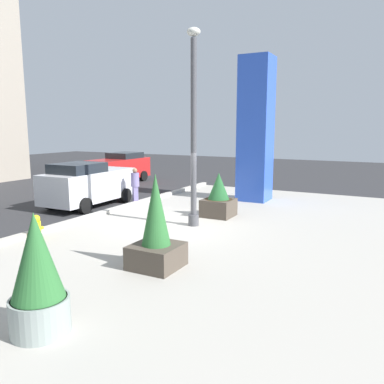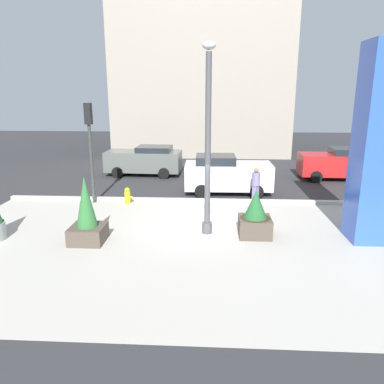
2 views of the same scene
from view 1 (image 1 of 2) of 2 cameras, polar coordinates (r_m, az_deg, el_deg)
The scene contains 12 objects.
ground_plane at distance 15.80m, azimuth -15.66°, elevation -3.01°, with size 60.00×60.00×0.00m, color #2D2D30.
plaza_pavement at distance 12.53m, azimuth 4.80°, elevation -5.93°, with size 18.00×10.00×0.02m, color #ADA89E.
curb_strip at distance 15.20m, azimuth -13.26°, elevation -3.09°, with size 18.00×0.24×0.16m, color #B7B2A8.
lamp_post at distance 12.86m, azimuth 0.24°, elevation 8.73°, with size 0.44×0.44×6.47m.
art_pillar_blue at distance 17.83m, azimuth 9.43°, elevation 9.06°, with size 1.36×1.36×6.45m, color blue.
potted_plant_near_right at distance 14.52m, azimuth 3.96°, elevation -0.94°, with size 1.11×1.11×1.67m.
potted_plant_by_pillar at distance 9.21m, azimuth -5.35°, elevation -5.92°, with size 1.13×1.13×2.29m.
potted_plant_curbside at distance 6.79m, azimuth -21.92°, elevation -11.71°, with size 0.96×0.96×2.03m.
fire_hydrant at distance 12.54m, azimuth -22.05°, elevation -4.85°, with size 0.36×0.26×0.75m.
car_passing_lane at distance 17.00m, azimuth -15.19°, elevation 1.15°, with size 4.27×2.13×1.89m.
car_curb_west at distance 24.04m, azimuth -10.71°, elevation 3.60°, with size 4.12×2.10×1.81m.
pedestrian_on_sidewalk at distance 16.99m, azimuth -8.44°, elevation 1.14°, with size 0.51×0.51×1.60m.
Camera 1 is at (-11.12, -6.71, 3.33)m, focal length 35.96 mm.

